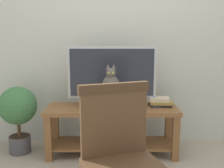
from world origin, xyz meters
TOP-DOWN VIEW (x-y plane):
  - back_wall at (0.00, 0.90)m, footprint 7.00×0.12m
  - tv_stand at (-0.08, 0.47)m, footprint 1.40×0.46m
  - tv at (-0.08, 0.54)m, footprint 0.94×0.20m
  - media_box at (-0.09, 0.38)m, footprint 0.37×0.28m
  - cat at (-0.09, 0.37)m, footprint 0.22×0.36m
  - wooden_chair at (-0.03, -0.76)m, footprint 0.60×0.60m
  - book_stack at (0.44, 0.51)m, footprint 0.25×0.19m
  - potted_plant at (-1.10, 0.50)m, footprint 0.41×0.41m

SIDE VIEW (x-z plane):
  - tv_stand at x=-0.08m, z-range 0.10..0.62m
  - potted_plant at x=-1.10m, z-range 0.10..0.84m
  - media_box at x=-0.09m, z-range 0.52..0.59m
  - book_stack at x=0.44m, z-range 0.52..0.62m
  - wooden_chair at x=-0.03m, z-range 0.08..1.06m
  - cat at x=-0.09m, z-range 0.53..0.95m
  - tv at x=-0.08m, z-range 0.55..1.19m
  - back_wall at x=0.00m, z-range 0.00..2.80m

